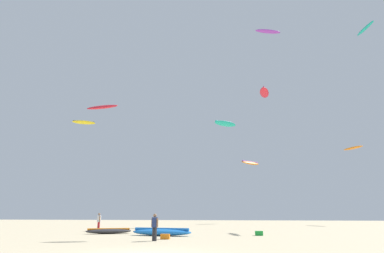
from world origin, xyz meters
The scene contains 14 objects.
person_foreground centered at (-1.05, 6.53, 0.91)m, with size 0.47×0.35×1.56m.
person_midground centered at (-8.57, 16.48, 0.92)m, with size 0.38×0.41×1.58m.
kite_grounded_near centered at (-1.62, 11.07, 0.26)m, with size 4.73×2.19×0.56m.
kite_grounded_mid centered at (-6.23, 12.81, 0.20)m, with size 3.65×2.30×0.42m.
cooler_box centered at (-0.69, 7.91, 0.16)m, with size 0.56×0.36×0.32m, color orange.
gear_bag centered at (5.38, 12.17, 0.16)m, with size 0.56×0.36×0.32m, color green.
kite_aloft_0 centered at (2.67, 29.64, 13.00)m, with size 3.32×3.14×0.74m.
kite_aloft_1 centered at (21.22, 28.52, 24.96)m, with size 1.72×3.83×0.88m.
kite_aloft_2 centered at (6.19, 41.25, 9.36)m, with size 3.59×3.80×0.94m.
kite_aloft_3 centered at (-11.58, 22.65, 13.67)m, with size 4.24×1.90×0.80m.
kite_aloft_4 centered at (-21.01, 38.00, 16.15)m, with size 3.82×2.60×0.66m.
kite_aloft_5 centered at (7.80, 28.23, 16.58)m, with size 1.59×4.06×0.49m.
kite_aloft_6 centered at (20.91, 37.44, 10.73)m, with size 2.53×3.58×0.43m.
kite_aloft_7 centered at (7.40, 16.69, 18.84)m, with size 2.67×1.46×0.33m.
Camera 1 is at (3.85, -14.19, 1.65)m, focal length 31.98 mm.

